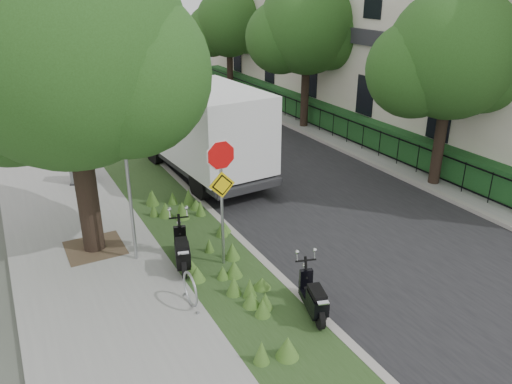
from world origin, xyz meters
TOP-DOWN VIEW (x-y plane):
  - ground at (0.00, 0.00)m, footprint 120.00×120.00m
  - sidewalk_near at (-4.25, 10.00)m, footprint 3.50×60.00m
  - verge at (-1.50, 10.00)m, footprint 2.00×60.00m
  - kerb_near at (-0.50, 10.00)m, footprint 0.20×60.00m
  - road at (3.00, 10.00)m, footprint 7.00×60.00m
  - kerb_far at (6.50, 10.00)m, footprint 0.20×60.00m
  - footpath_far at (8.20, 10.00)m, footprint 3.20×60.00m
  - street_tree_main at (-4.08, 2.86)m, footprint 6.21×5.54m
  - bare_post at (-3.20, 1.80)m, footprint 0.08×0.08m
  - bike_hoop at (-2.70, -0.60)m, footprint 0.06×0.78m
  - sign_assembly at (-1.40, 0.58)m, footprint 0.94×0.08m
  - fence_far at (7.20, 10.00)m, footprint 0.04×24.00m
  - hedge_far at (7.90, 10.00)m, footprint 1.00×24.00m
  - terrace_houses at (11.49, 10.00)m, footprint 7.40×26.40m
  - far_tree_a at (6.94, 2.05)m, footprint 4.60×4.10m
  - far_tree_b at (6.94, 10.05)m, footprint 4.83×4.31m
  - far_tree_c at (6.94, 18.04)m, footprint 4.37×3.89m
  - scooter_near at (-2.35, 0.83)m, footprint 0.63×1.60m
  - scooter_far at (-0.65, -2.14)m, footprint 0.58×1.48m
  - box_truck at (0.58, 6.31)m, footprint 2.79×6.22m
  - utility_cabinet at (-3.43, 7.54)m, footprint 0.92×0.76m

SIDE VIEW (x-z plane):
  - ground at x=0.00m, z-range 0.00..0.00m
  - road at x=3.00m, z-range 0.00..0.01m
  - sidewalk_near at x=-4.25m, z-range 0.00..0.12m
  - verge at x=-1.50m, z-range 0.00..0.12m
  - footpath_far at x=8.20m, z-range 0.00..0.12m
  - kerb_near at x=-0.50m, z-range 0.00..0.13m
  - kerb_far at x=6.50m, z-range 0.00..0.13m
  - scooter_far at x=-0.65m, z-range 0.11..0.83m
  - bike_hoop at x=-2.70m, z-range 0.11..0.88m
  - scooter_near at x=-2.35m, z-range 0.11..0.89m
  - utility_cabinet at x=-3.43m, z-range 0.10..1.15m
  - fence_far at x=7.20m, z-range 0.17..1.17m
  - hedge_far at x=7.90m, z-range 0.12..1.22m
  - box_truck at x=0.58m, z-range 0.42..3.16m
  - bare_post at x=-3.20m, z-range 0.12..4.12m
  - sign_assembly at x=-1.40m, z-range 0.72..3.94m
  - far_tree_c at x=6.94m, z-range 0.99..6.92m
  - far_tree_a at x=6.94m, z-range 1.02..7.24m
  - terrace_houses at x=11.49m, z-range 0.06..8.26m
  - far_tree_b at x=6.94m, z-range 1.09..7.65m
  - street_tree_main at x=-4.08m, z-range 0.97..8.63m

